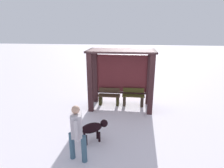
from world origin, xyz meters
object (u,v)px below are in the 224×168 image
at_px(person_walking, 77,130).
at_px(dog, 94,128).
at_px(bench_left_inside, 109,98).
at_px(bench_center_inside, 133,98).
at_px(bus_shelter, 121,70).

relative_size(person_walking, dog, 1.75).
height_order(person_walking, dog, person_walking).
xyz_separation_m(bench_left_inside, bench_center_inside, (1.08, -0.00, 0.02)).
distance_m(person_walking, dog, 0.99).
relative_size(bench_center_inside, dog, 1.10).
height_order(bench_left_inside, person_walking, person_walking).
relative_size(bench_left_inside, bench_center_inside, 1.00).
distance_m(bench_left_inside, person_walking, 3.78).
relative_size(bus_shelter, bench_left_inside, 2.79).
bearing_deg(bench_left_inside, dog, -91.85).
height_order(bus_shelter, bench_left_inside, bus_shelter).
relative_size(bus_shelter, dog, 3.08).
distance_m(bench_center_inside, person_walking, 4.01).
bearing_deg(bench_left_inside, person_walking, -94.95).
height_order(bench_center_inside, person_walking, person_walking).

